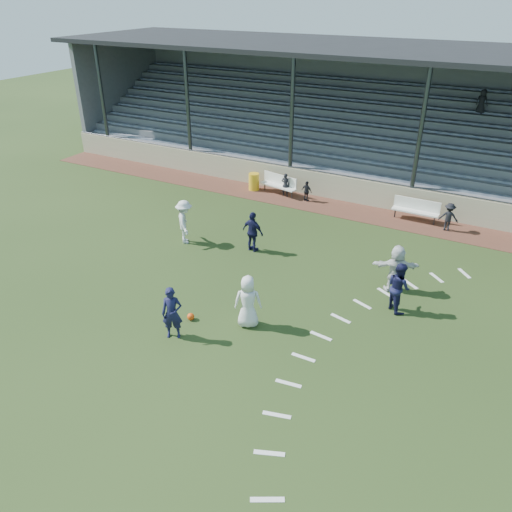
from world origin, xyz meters
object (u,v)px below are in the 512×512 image
(player_navy_lead, at_px, (172,313))
(player_white_lead, at_px, (248,302))
(bench_left, at_px, (279,183))
(trash_bin, at_px, (254,182))
(football, at_px, (191,317))
(bench_right, at_px, (416,208))

(player_navy_lead, bearing_deg, player_white_lead, 14.55)
(bench_left, height_order, player_white_lead, player_white_lead)
(bench_left, xyz_separation_m, trash_bin, (-1.36, -0.12, -0.14))
(trash_bin, distance_m, player_navy_lead, 12.23)
(football, bearing_deg, player_white_lead, 20.02)
(bench_right, xyz_separation_m, trash_bin, (-8.02, -0.11, -0.14))
(trash_bin, relative_size, player_navy_lead, 0.52)
(trash_bin, distance_m, football, 11.35)
(trash_bin, height_order, player_white_lead, player_white_lead)
(bench_right, bearing_deg, player_white_lead, -104.36)
(player_navy_lead, bearing_deg, bench_right, 41.38)
(football, distance_m, player_white_lead, 1.95)
(football, height_order, player_navy_lead, player_navy_lead)
(bench_left, relative_size, football, 9.09)
(bench_left, bearing_deg, trash_bin, -162.39)
(player_white_lead, height_order, player_navy_lead, player_white_lead)
(trash_bin, height_order, football, trash_bin)
(bench_right, relative_size, player_navy_lead, 1.22)
(bench_left, distance_m, bench_right, 6.66)
(football, relative_size, player_navy_lead, 0.14)
(bench_right, bearing_deg, football, -111.62)
(trash_bin, bearing_deg, bench_left, 4.94)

